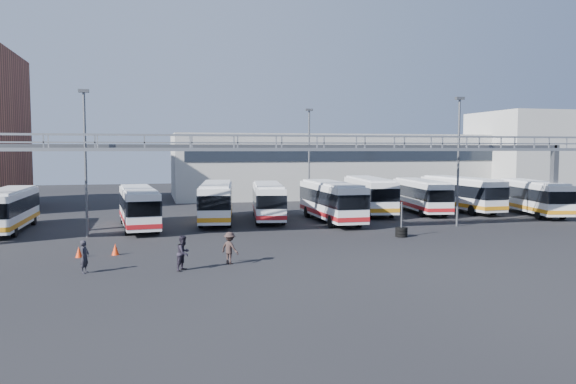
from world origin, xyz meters
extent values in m
plane|color=black|center=(0.00, 0.00, 0.00)|extent=(140.00, 140.00, 0.00)
cube|color=gray|center=(0.00, 5.00, 6.10)|extent=(50.00, 1.80, 0.22)
cube|color=gray|center=(0.00, 4.15, 7.05)|extent=(50.00, 0.10, 0.10)
cube|color=gray|center=(0.00, 5.85, 7.05)|extent=(50.00, 0.10, 0.10)
cube|color=#4C4F54|center=(0.00, 9.00, 6.30)|extent=(45.00, 0.50, 0.35)
cube|color=#9E9E99|center=(12.00, 38.00, 4.00)|extent=(42.00, 14.00, 8.00)
cube|color=#B2B2AD|center=(38.00, 32.00, 5.50)|extent=(14.00, 12.00, 11.00)
cylinder|color=#4C4F54|center=(-16.00, 8.00, 5.00)|extent=(0.18, 0.18, 10.00)
cube|color=#4C4F54|center=(-16.00, 8.00, 10.10)|extent=(0.70, 0.35, 0.22)
cylinder|color=#4C4F54|center=(12.00, 7.00, 5.00)|extent=(0.18, 0.18, 10.00)
cube|color=#4C4F54|center=(12.00, 7.00, 10.10)|extent=(0.70, 0.35, 0.22)
cylinder|color=#4C4F54|center=(4.00, 22.00, 5.00)|extent=(0.18, 0.18, 10.00)
cube|color=#4C4F54|center=(4.00, 22.00, 10.10)|extent=(0.70, 0.35, 0.22)
cube|color=silver|center=(-21.98, 12.38, 1.71)|extent=(2.36, 10.34, 2.58)
cube|color=black|center=(-21.98, 12.38, 2.02)|extent=(2.42, 10.40, 1.03)
cube|color=orange|center=(-21.98, 12.38, 0.80)|extent=(2.41, 10.39, 0.33)
cube|color=silver|center=(-21.98, 12.38, 3.08)|extent=(2.12, 9.30, 0.15)
cylinder|color=black|center=(-20.92, 9.08, 0.47)|extent=(0.28, 0.94, 0.94)
cylinder|color=black|center=(-23.03, 15.69, 0.47)|extent=(0.28, 0.94, 0.94)
cylinder|color=black|center=(-20.92, 15.69, 0.47)|extent=(0.28, 0.94, 0.94)
cube|color=silver|center=(-12.61, 11.66, 1.72)|extent=(3.32, 10.54, 2.59)
cube|color=black|center=(-12.61, 11.66, 2.03)|extent=(3.39, 10.60, 1.04)
cube|color=#A61419|center=(-12.61, 11.66, 0.80)|extent=(3.38, 10.59, 0.33)
cube|color=silver|center=(-12.61, 11.66, 3.09)|extent=(2.99, 9.48, 0.15)
cylinder|color=black|center=(-13.35, 8.26, 0.47)|extent=(0.37, 0.96, 0.94)
cylinder|color=black|center=(-11.25, 8.46, 0.47)|extent=(0.37, 0.96, 0.94)
cylinder|color=black|center=(-13.98, 14.86, 0.47)|extent=(0.37, 0.96, 0.94)
cylinder|color=black|center=(-11.87, 15.06, 0.47)|extent=(0.37, 0.96, 0.94)
cube|color=silver|center=(-6.33, 14.05, 1.80)|extent=(4.04, 11.10, 2.71)
cube|color=black|center=(-6.33, 14.05, 2.12)|extent=(4.11, 11.17, 1.09)
cube|color=orange|center=(-6.33, 14.05, 0.84)|extent=(4.10, 11.16, 0.35)
cube|color=silver|center=(-6.33, 14.05, 3.24)|extent=(3.64, 9.99, 0.16)
cylinder|color=black|center=(-7.95, 10.78, 0.49)|extent=(0.44, 1.02, 0.99)
cylinder|color=black|center=(-5.74, 10.45, 0.49)|extent=(0.44, 1.02, 0.99)
cylinder|color=black|center=(-6.92, 17.65, 0.49)|extent=(0.44, 1.02, 0.99)
cylinder|color=black|center=(-4.72, 17.32, 0.49)|extent=(0.44, 1.02, 0.99)
cube|color=silver|center=(-1.82, 14.47, 1.72)|extent=(3.88, 10.59, 2.59)
cube|color=black|center=(-1.82, 14.47, 2.02)|extent=(3.94, 10.66, 1.04)
cube|color=#A61419|center=(-1.82, 14.47, 0.80)|extent=(3.93, 10.65, 0.33)
cube|color=silver|center=(-1.82, 14.47, 3.09)|extent=(3.49, 9.53, 0.15)
cylinder|color=black|center=(-3.36, 11.35, 0.47)|extent=(0.42, 0.97, 0.94)
cylinder|color=black|center=(-1.27, 11.04, 0.47)|extent=(0.42, 0.97, 0.94)
cylinder|color=black|center=(-2.37, 17.91, 0.47)|extent=(0.42, 0.97, 0.94)
cylinder|color=black|center=(-0.28, 17.59, 0.47)|extent=(0.42, 0.97, 0.94)
cube|color=silver|center=(3.08, 11.90, 1.83)|extent=(2.54, 11.04, 2.76)
cube|color=black|center=(3.08, 11.90, 2.16)|extent=(2.60, 11.10, 1.10)
cube|color=#A61419|center=(3.08, 11.90, 0.85)|extent=(2.59, 11.09, 0.35)
cube|color=silver|center=(3.08, 11.90, 3.29)|extent=(2.29, 9.93, 0.16)
cylinder|color=black|center=(1.93, 8.37, 0.50)|extent=(0.30, 1.00, 1.00)
cylinder|color=black|center=(4.20, 8.36, 0.50)|extent=(0.30, 1.00, 1.00)
cylinder|color=black|center=(1.95, 15.43, 0.50)|extent=(0.30, 1.00, 1.00)
cylinder|color=black|center=(4.22, 15.42, 0.50)|extent=(0.30, 1.00, 1.00)
cube|color=silver|center=(8.61, 17.16, 1.85)|extent=(3.99, 11.40, 2.79)
cube|color=black|center=(8.61, 17.16, 2.18)|extent=(4.06, 11.46, 1.12)
cube|color=orange|center=(8.61, 17.16, 0.86)|extent=(4.05, 11.45, 0.36)
cube|color=silver|center=(8.61, 17.16, 3.33)|extent=(3.59, 10.26, 0.16)
cylinder|color=black|center=(7.00, 13.78, 0.51)|extent=(0.44, 1.05, 1.01)
cylinder|color=black|center=(9.28, 13.47, 0.51)|extent=(0.44, 1.05, 1.01)
cylinder|color=black|center=(7.95, 20.86, 0.51)|extent=(0.44, 1.05, 1.01)
cylinder|color=black|center=(10.22, 20.55, 0.51)|extent=(0.44, 1.05, 1.01)
cube|color=silver|center=(13.63, 16.37, 1.73)|extent=(3.72, 10.66, 2.61)
cube|color=black|center=(13.63, 16.37, 2.04)|extent=(3.78, 10.72, 1.04)
cube|color=#A61419|center=(13.63, 16.37, 0.81)|extent=(3.77, 10.71, 0.33)
cube|color=silver|center=(13.63, 16.37, 3.11)|extent=(3.34, 9.59, 0.15)
cylinder|color=black|center=(12.13, 13.20, 0.47)|extent=(0.41, 0.98, 0.95)
cylinder|color=black|center=(14.24, 12.92, 0.47)|extent=(0.41, 0.98, 0.95)
cylinder|color=black|center=(13.01, 19.82, 0.47)|extent=(0.41, 0.98, 0.95)
cylinder|color=black|center=(15.12, 19.54, 0.47)|extent=(0.41, 0.98, 0.95)
cube|color=silver|center=(18.03, 16.57, 1.83)|extent=(3.11, 11.16, 2.76)
cube|color=black|center=(18.03, 16.57, 2.16)|extent=(3.17, 11.22, 1.10)
cube|color=orange|center=(18.03, 16.57, 0.85)|extent=(3.16, 11.21, 0.35)
cube|color=silver|center=(18.03, 16.57, 3.29)|extent=(2.80, 10.04, 0.16)
cylinder|color=black|center=(17.09, 12.98, 0.50)|extent=(0.36, 1.02, 1.00)
cylinder|color=black|center=(19.35, 13.11, 0.50)|extent=(0.36, 1.02, 1.00)
cylinder|color=black|center=(16.70, 20.03, 0.50)|extent=(0.36, 1.02, 1.00)
cylinder|color=black|center=(18.97, 20.16, 0.50)|extent=(0.36, 1.02, 1.00)
cube|color=silver|center=(22.93, 12.26, 1.73)|extent=(4.37, 10.71, 2.61)
cube|color=black|center=(22.93, 12.26, 2.04)|extent=(4.44, 10.78, 1.04)
cube|color=orange|center=(22.93, 12.26, 0.81)|extent=(4.43, 10.77, 0.33)
cube|color=silver|center=(22.93, 12.26, 3.11)|extent=(3.94, 9.64, 0.15)
cylinder|color=black|center=(21.23, 9.19, 0.47)|extent=(0.47, 0.99, 0.95)
cylinder|color=black|center=(23.32, 8.78, 0.47)|extent=(0.47, 0.99, 0.95)
cylinder|color=black|center=(22.54, 15.75, 0.47)|extent=(0.47, 0.99, 0.95)
cylinder|color=black|center=(24.63, 15.33, 0.47)|extent=(0.47, 0.99, 0.95)
imported|color=black|center=(-14.88, -3.94, 0.82)|extent=(0.57, 0.69, 1.64)
imported|color=black|center=(-10.09, -4.46, 0.89)|extent=(1.05, 1.09, 1.78)
imported|color=#332522|center=(-7.61, -3.43, 0.86)|extent=(1.20, 1.26, 1.72)
cone|color=red|center=(-15.67, 0.40, 0.31)|extent=(0.41, 0.41, 0.62)
cone|color=red|center=(-13.71, 0.68, 0.33)|extent=(0.49, 0.49, 0.67)
cylinder|color=black|center=(5.32, 2.98, 0.12)|extent=(0.85, 0.85, 0.20)
cylinder|color=black|center=(5.32, 2.98, 0.34)|extent=(0.85, 0.85, 0.20)
cylinder|color=black|center=(5.32, 2.98, 0.57)|extent=(0.85, 0.85, 0.20)
cylinder|color=#4C4F54|center=(5.32, 2.98, 1.22)|extent=(0.12, 0.12, 2.43)
camera|label=1|loc=(-11.60, -32.90, 6.10)|focal=35.00mm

